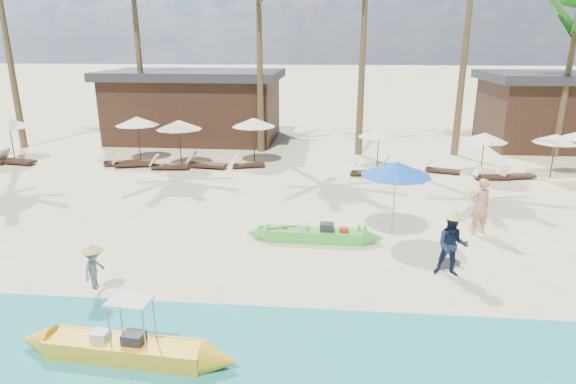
# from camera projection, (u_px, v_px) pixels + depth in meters

# --- Properties ---
(ground) EXTENTS (240.00, 240.00, 0.00)m
(ground) POSITION_uv_depth(u_px,v_px,m) (305.00, 262.00, 13.72)
(ground) COLOR beige
(ground) RESTS_ON ground
(wet_sand_strip) EXTENTS (240.00, 4.50, 0.01)m
(wet_sand_strip) POSITION_uv_depth(u_px,v_px,m) (289.00, 379.00, 8.97)
(wet_sand_strip) COLOR tan
(wet_sand_strip) RESTS_ON ground
(green_canoe) EXTENTS (4.83, 0.68, 0.61)m
(green_canoe) POSITION_uv_depth(u_px,v_px,m) (314.00, 235.00, 15.12)
(green_canoe) COLOR green
(green_canoe) RESTS_ON ground
(yellow_canoe) EXTENTS (5.15, 0.91, 1.33)m
(yellow_canoe) POSITION_uv_depth(u_px,v_px,m) (125.00, 349.00, 9.49)
(yellow_canoe) COLOR yellow
(yellow_canoe) RESTS_ON ground
(tourist) EXTENTS (0.79, 0.64, 1.88)m
(tourist) POSITION_uv_depth(u_px,v_px,m) (480.00, 206.00, 15.50)
(tourist) COLOR tan
(tourist) RESTS_ON ground
(vendor_green) EXTENTS (0.92, 0.77, 1.71)m
(vendor_green) POSITION_uv_depth(u_px,v_px,m) (452.00, 246.00, 12.73)
(vendor_green) COLOR #141D39
(vendor_green) RESTS_ON ground
(vendor_yellow) EXTENTS (0.50, 0.74, 1.07)m
(vendor_yellow) POSITION_uv_depth(u_px,v_px,m) (94.00, 268.00, 11.76)
(vendor_yellow) COLOR gray
(vendor_yellow) RESTS_ON ground
(blue_umbrella) EXTENTS (2.25, 2.25, 2.43)m
(blue_umbrella) POSITION_uv_depth(u_px,v_px,m) (396.00, 169.00, 15.12)
(blue_umbrella) COLOR #99999E
(blue_umbrella) RESTS_ON ground
(resort_parasol_2) EXTENTS (2.15, 2.15, 2.22)m
(resort_parasol_2) POSITION_uv_depth(u_px,v_px,m) (9.00, 123.00, 24.76)
(resort_parasol_2) COLOR #3D2419
(resort_parasol_2) RESTS_ON ground
(lounger_2_left) EXTENTS (2.06, 0.95, 0.67)m
(lounger_2_left) POSITION_uv_depth(u_px,v_px,m) (15.00, 160.00, 24.60)
(lounger_2_left) COLOR #3D2419
(lounger_2_left) RESTS_ON ground
(resort_parasol_3) EXTENTS (2.21, 2.21, 2.28)m
(resort_parasol_3) POSITION_uv_depth(u_px,v_px,m) (137.00, 121.00, 25.00)
(resort_parasol_3) COLOR #3D2419
(resort_parasol_3) RESTS_ON ground
(lounger_3_left) EXTENTS (1.99, 1.10, 0.64)m
(lounger_3_left) POSITION_uv_depth(u_px,v_px,m) (120.00, 161.00, 24.33)
(lounger_3_left) COLOR #3D2419
(lounger_3_left) RESTS_ON ground
(lounger_3_right) EXTENTS (2.07, 1.11, 0.67)m
(lounger_3_right) POSITION_uv_depth(u_px,v_px,m) (131.00, 163.00, 24.02)
(lounger_3_right) COLOR #3D2419
(lounger_3_right) RESTS_ON ground
(resort_parasol_4) EXTENTS (2.25, 2.25, 2.32)m
(resort_parasol_4) POSITION_uv_depth(u_px,v_px,m) (179.00, 125.00, 23.69)
(resort_parasol_4) COLOR #3D2419
(resort_parasol_4) RESTS_ON ground
(lounger_4_left) EXTENTS (1.95, 0.75, 0.65)m
(lounger_4_left) POSITION_uv_depth(u_px,v_px,m) (168.00, 165.00, 23.56)
(lounger_4_left) COLOR #3D2419
(lounger_4_left) RESTS_ON ground
(lounger_4_right) EXTENTS (2.05, 0.86, 0.68)m
(lounger_4_right) POSITION_uv_depth(u_px,v_px,m) (205.00, 164.00, 23.84)
(lounger_4_right) COLOR #3D2419
(lounger_4_right) RESTS_ON ground
(resort_parasol_5) EXTENTS (2.24, 2.24, 2.30)m
(resort_parasol_5) POSITION_uv_depth(u_px,v_px,m) (254.00, 122.00, 24.50)
(resort_parasol_5) COLOR #3D2419
(resort_parasol_5) RESTS_ON ground
(lounger_5_left) EXTENTS (1.76, 0.97, 0.57)m
(lounger_5_left) POSITION_uv_depth(u_px,v_px,m) (246.00, 164.00, 23.90)
(lounger_5_left) COLOR #3D2419
(lounger_5_left) RESTS_ON ground
(resort_parasol_6) EXTENTS (1.98, 1.98, 2.04)m
(resort_parasol_6) POSITION_uv_depth(u_px,v_px,m) (379.00, 133.00, 22.95)
(resort_parasol_6) COLOR #3D2419
(resort_parasol_6) RESTS_ON ground
(lounger_6_left) EXTENTS (1.80, 0.72, 0.60)m
(lounger_6_left) POSITION_uv_depth(u_px,v_px,m) (365.00, 171.00, 22.52)
(lounger_6_left) COLOR #3D2419
(lounger_6_left) RESTS_ON ground
(lounger_6_right) EXTENTS (1.99, 1.16, 0.65)m
(lounger_6_right) POSITION_uv_depth(u_px,v_px,m) (398.00, 169.00, 22.89)
(lounger_6_right) COLOR #3D2419
(lounger_6_right) RESTS_ON ground
(resort_parasol_7) EXTENTS (2.01, 2.01, 2.07)m
(resort_parasol_7) POSITION_uv_depth(u_px,v_px,m) (485.00, 137.00, 21.82)
(resort_parasol_7) COLOR #3D2419
(resort_parasol_7) RESTS_ON ground
(lounger_7_left) EXTENTS (1.73, 0.97, 0.56)m
(lounger_7_left) POSITION_uv_depth(u_px,v_px,m) (440.00, 169.00, 22.98)
(lounger_7_left) COLOR #3D2419
(lounger_7_left) RESTS_ON ground
(lounger_7_right) EXTENTS (1.67, 0.63, 0.56)m
(lounger_7_right) POSITION_uv_depth(u_px,v_px,m) (490.00, 176.00, 21.84)
(lounger_7_right) COLOR #3D2419
(lounger_7_right) RESTS_ON ground
(resort_parasol_8) EXTENTS (1.99, 1.99, 2.05)m
(resort_parasol_8) POSITION_uv_depth(u_px,v_px,m) (556.00, 139.00, 21.60)
(resort_parasol_8) COLOR #3D2419
(resort_parasol_8) RESTS_ON ground
(lounger_8_left) EXTENTS (1.75, 0.91, 0.57)m
(lounger_8_left) POSITION_uv_depth(u_px,v_px,m) (515.00, 175.00, 21.95)
(lounger_8_left) COLOR #3D2419
(lounger_8_left) RESTS_ON ground
(pavilion_west) EXTENTS (10.80, 6.60, 4.30)m
(pavilion_west) POSITION_uv_depth(u_px,v_px,m) (196.00, 105.00, 30.40)
(pavilion_west) COLOR #3D2419
(pavilion_west) RESTS_ON ground
(pavilion_east) EXTENTS (8.80, 6.60, 4.30)m
(pavilion_east) POSITION_uv_depth(u_px,v_px,m) (559.00, 109.00, 28.44)
(pavilion_east) COLOR #3D2419
(pavilion_east) RESTS_ON ground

